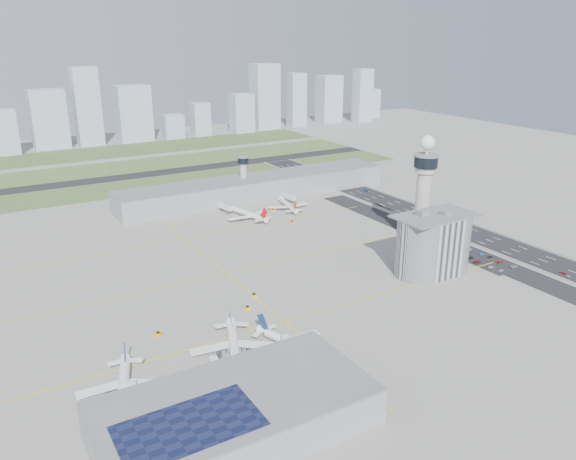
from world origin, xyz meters
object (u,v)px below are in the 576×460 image
tug_5 (273,210)px  car_lot_4 (460,254)px  airplane_far_a (248,211)px  jet_bridge_near_2 (297,359)px  car_lot_2 (477,262)px  airplane_far_b (288,202)px  car_lot_7 (500,262)px  jet_bridge_near_1 (222,384)px  tug_1 (246,324)px  secondary_tower (243,174)px  car_lot_1 (491,267)px  car_hw_4 (309,176)px  airplane_near_c (292,339)px  tug_0 (158,334)px  car_hw_1 (433,219)px  car_lot_3 (470,257)px  car_hw_0 (563,273)px  tug_2 (247,308)px  car_lot_8 (490,257)px  car_lot_10 (469,249)px  jet_bridge_far_0 (219,206)px  tug_3 (254,295)px  car_lot_6 (514,266)px  airplane_near_b (234,342)px  control_tower (424,188)px  car_hw_2 (366,190)px  car_lot_0 (501,270)px  jet_bridge_near_0 (136,412)px  tug_4 (292,222)px  airplane_near_a (123,382)px  admin_building (433,244)px  car_lot_5 (446,248)px

tug_5 → car_lot_4: tug_5 is taller
airplane_far_a → jet_bridge_near_2: size_ratio=2.74×
car_lot_2 → car_lot_4: size_ratio=1.21×
airplane_far_b → car_lot_7: 151.03m
jet_bridge_near_1 → tug_1: (27.01, 36.34, -1.98)m
secondary_tower → tug_5: (3.05, -38.75, -17.91)m
car_lot_1 → car_hw_4: 217.15m
airplane_near_c → tug_0: (-40.84, 37.84, -4.19)m
airplane_far_a → car_hw_1: bearing=-133.3°
airplane_near_c → car_hw_1: airplane_near_c is taller
jet_bridge_near_1 → car_lot_7: 178.27m
secondary_tower → car_lot_3: secondary_tower is taller
airplane_far_a → car_hw_0: bearing=-160.6°
secondary_tower → tug_0: bearing=-126.3°
car_lot_2 → car_hw_1: car_hw_1 is taller
secondary_tower → tug_2: bearing=-116.0°
jet_bridge_near_2 → car_lot_8: bearing=-66.0°
car_hw_0 → car_hw_1: size_ratio=0.96×
tug_2 → car_lot_10: size_ratio=0.67×
jet_bridge_far_0 → tug_3: 140.19m
car_lot_6 → airplane_near_b: bearing=96.5°
control_tower → secondary_tower: (-42.00, 142.00, -16.24)m
airplane_near_b → car_hw_2: size_ratio=9.07×
car_lot_0 → car_lot_6: 9.88m
car_hw_0 → jet_bridge_near_2: bearing=173.1°
jet_bridge_far_0 → car_lot_10: bearing=22.4°
car_lot_4 → car_lot_7: car_lot_4 is taller
car_lot_4 → car_lot_2: bearing=177.5°
secondary_tower → car_lot_1: 192.93m
jet_bridge_near_0 → car_lot_8: (206.91, 36.69, -2.26)m
car_lot_2 → car_hw_1: 74.33m
airplane_far_a → car_lot_10: (81.47, -116.60, -4.78)m
secondary_tower → car_lot_0: bearing=-74.2°
car_lot_1 → car_lot_3: 15.08m
jet_bridge_far_0 → tug_4: 57.96m
airplane_near_c → car_hw_2: (170.52, 171.29, -4.42)m
airplane_near_a → airplane_far_a: airplane_far_a is taller
airplane_near_b → car_lot_10: bearing=122.8°
tug_5 → jet_bridge_far_0: bearing=52.5°
admin_building → car_lot_5: size_ratio=10.86×
tug_0 → tug_5: bearing=-14.6°
airplane_near_a → car_lot_5: bearing=120.2°
secondary_tower → car_lot_2: secondary_tower is taller
car_hw_4 → car_lot_3: bearing=-93.5°
car_lot_8 → car_hw_1: size_ratio=0.90×
secondary_tower → jet_bridge_near_1: bearing=-118.2°
car_lot_7 → car_hw_4: bearing=-3.4°
jet_bridge_near_0 → car_lot_7: jet_bridge_near_0 is taller
car_lot_6 → car_hw_2: car_lot_6 is taller
control_tower → car_lot_5: control_tower is taller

